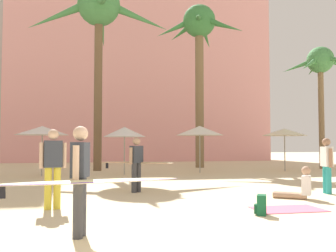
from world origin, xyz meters
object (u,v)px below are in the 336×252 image
person_mid_right (136,162)px  person_far_right (327,163)px  palm_tree_far_left (320,67)px  beach_towel (288,209)px  person_near_right (53,165)px  palm_tree_center (99,15)px  cafe_umbrella_3 (200,131)px  cafe_umbrella_1 (125,132)px  backpack (261,205)px  person_mid_left (299,188)px  cafe_umbrella_2 (284,132)px  cafe_umbrella_0 (42,131)px  person_mid_center (80,178)px  palm_tree_left (200,36)px

person_mid_right → person_far_right: size_ratio=1.40×
person_mid_right → palm_tree_far_left: bearing=84.2°
beach_towel → person_near_right: bearing=167.6°
palm_tree_far_left → person_far_right: size_ratio=4.51×
palm_tree_center → person_near_right: 14.86m
cafe_umbrella_3 → beach_towel: 11.27m
beach_towel → person_mid_right: size_ratio=0.66×
cafe_umbrella_1 → backpack: bearing=-80.7°
palm_tree_center → person_mid_left: bearing=-67.5°
cafe_umbrella_2 → person_far_right: size_ratio=1.46×
cafe_umbrella_1 → person_mid_left: size_ratio=2.32×
palm_tree_center → cafe_umbrella_3: size_ratio=4.30×
cafe_umbrella_0 → cafe_umbrella_3: bearing=3.8°
backpack → person_mid_center: person_mid_center is taller
cafe_umbrella_2 → beach_towel: size_ratio=1.58×
palm_tree_far_left → cafe_umbrella_2: palm_tree_far_left is taller
cafe_umbrella_2 → person_mid_center: cafe_umbrella_2 is taller
palm_tree_far_left → palm_tree_center: palm_tree_center is taller
palm_tree_far_left → cafe_umbrella_1: (-12.26, -2.04, -4.15)m
person_mid_center → cafe_umbrella_1: bearing=95.3°
palm_tree_left → cafe_umbrella_1: bearing=-138.1°
palm_tree_center → person_near_right: palm_tree_center is taller
cafe_umbrella_1 → backpack: (1.80, -11.00, -1.88)m
backpack → person_far_right: bearing=-113.3°
backpack → person_mid_left: 2.83m
cafe_umbrella_1 → person_far_right: (5.28, -8.29, -1.18)m
person_mid_right → person_mid_left: size_ratio=2.32×
palm_tree_far_left → person_near_right: palm_tree_far_left is taller
beach_towel → person_mid_left: bearing=50.8°
palm_tree_left → person_near_right: 17.84m
cafe_umbrella_0 → cafe_umbrella_3: cafe_umbrella_3 is taller
palm_tree_far_left → palm_tree_center: bearing=175.3°
cafe_umbrella_1 → cafe_umbrella_0: bearing=-179.4°
cafe_umbrella_3 → cafe_umbrella_2: bearing=1.2°
cafe_umbrella_2 → backpack: cafe_umbrella_2 is taller
palm_tree_center → cafe_umbrella_0: (-2.65, -3.18, -6.80)m
cafe_umbrella_3 → person_far_right: 8.95m
palm_tree_far_left → person_mid_left: (-8.39, -11.11, -5.94)m
backpack → person_mid_right: (-2.08, 4.32, 0.72)m
palm_tree_left → backpack: 18.20m
cafe_umbrella_0 → cafe_umbrella_1: (3.84, 0.04, -0.04)m
person_mid_right → person_near_right: person_near_right is taller
palm_tree_far_left → cafe_umbrella_2: bearing=-156.4°
cafe_umbrella_1 → person_mid_center: 12.42m
cafe_umbrella_2 → person_near_right: (-11.45, -9.94, -1.15)m
person_mid_center → person_mid_left: 6.58m
palm_tree_center → person_far_right: palm_tree_center is taller
palm_tree_left → person_near_right: bearing=-119.0°
person_mid_right → person_mid_center: 5.77m
cafe_umbrella_2 → person_near_right: cafe_umbrella_2 is taller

